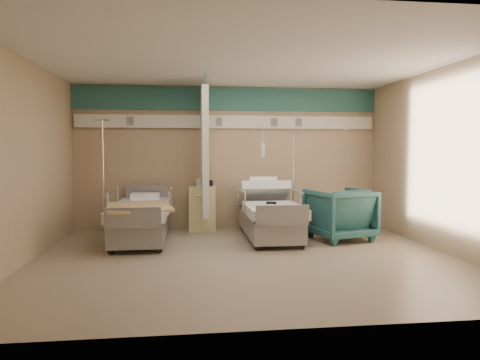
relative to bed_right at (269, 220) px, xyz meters
name	(u,v)px	position (x,y,z in m)	size (l,w,h in m)	color
ground	(245,257)	(-0.60, -1.30, -0.32)	(6.00, 5.00, 0.00)	#866F5C
room_walls	(241,128)	(-0.63, -1.05, 1.55)	(6.04, 5.04, 2.82)	tan
bed_right	(269,220)	(0.00, 0.00, 0.00)	(1.00, 2.16, 0.63)	white
bed_left	(141,223)	(-2.20, 0.00, 0.00)	(1.00, 2.16, 0.63)	white
bedside_cabinet	(202,208)	(-1.15, 0.90, 0.11)	(0.50, 0.48, 0.85)	beige
visitor_armchair	(340,214)	(1.19, -0.25, 0.13)	(0.95, 0.98, 0.89)	#204E50
waffle_blanket	(342,186)	(1.20, -0.31, 0.61)	(0.62, 0.55, 0.07)	white
iv_stand_right	(293,209)	(0.65, 0.91, 0.07)	(0.34, 0.34, 1.88)	silver
iv_stand_left	(104,210)	(-2.96, 0.76, 0.12)	(0.38, 0.38, 2.11)	silver
call_remote	(271,203)	(0.00, -0.21, 0.33)	(0.17, 0.08, 0.04)	black
tan_blanket	(139,207)	(-2.19, -0.46, 0.34)	(0.97, 1.22, 0.04)	tan
toiletry_bag	(207,183)	(-1.05, 0.97, 0.59)	(0.20, 0.13, 0.11)	black
white_cup	(199,183)	(-1.20, 0.90, 0.60)	(0.10, 0.10, 0.14)	white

